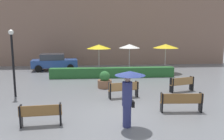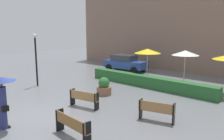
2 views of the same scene
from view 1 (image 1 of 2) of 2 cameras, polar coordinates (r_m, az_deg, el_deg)
The scene contains 14 objects.
ground_plane at distance 10.11m, azimuth 1.51°, elevation -11.19°, with size 60.00×60.00×0.00m, color slate.
bench_near_right at distance 10.72m, azimuth 17.12°, elevation -7.45°, with size 1.91×0.45×0.88m.
bench_mid_center at distance 12.48m, azimuth 2.95°, elevation -4.71°, with size 1.72×0.67×0.88m.
bench_far_right at distance 14.39m, azimuth 17.28°, elevation -3.19°, with size 1.62×0.75×0.89m.
bench_near_left at distance 9.21m, azimuth -17.51°, elevation -10.38°, with size 1.60×0.44×0.85m.
pedestrian_with_umbrella at distance 8.47m, azimuth 4.19°, elevation -4.84°, with size 1.13×1.13×2.16m.
planter_pot at distance 14.74m, azimuth -1.85°, elevation -2.69°, with size 0.92×0.92×1.10m.
lamp_post at distance 13.52m, azimuth -23.74°, elevation 3.25°, with size 0.28×0.28×3.72m.
patio_umbrella_yellow at distance 19.42m, azimuth -3.34°, elevation 5.88°, with size 2.06×2.06×2.55m.
patio_umbrella_white at distance 20.36m, azimuth 4.41°, elevation 6.01°, with size 1.90×1.90×2.55m.
patio_umbrella_yellow_far at distance 20.70m, azimuth 13.37°, elevation 5.87°, with size 2.24×2.24×2.56m.
hedge_strip at distance 18.15m, azimuth 0.15°, elevation -0.63°, with size 9.91×0.70×0.79m, color #28602D.
building_facade at distance 25.44m, azimuth -2.59°, elevation 11.20°, with size 28.00×1.20×8.73m, color #846656.
parked_car at distance 22.28m, azimuth -14.37°, elevation 2.03°, with size 4.39×2.42×1.57m.
Camera 1 is at (-1.08, -9.41, 3.55)m, focal length 36.30 mm.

